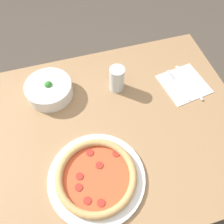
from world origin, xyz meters
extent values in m
plane|color=#4C4238|center=(0.00, 0.00, 0.00)|extent=(8.00, 8.00, 0.00)
cube|color=#99724C|center=(0.00, 0.00, 0.74)|extent=(1.22, 0.82, 0.03)
cylinder|color=olive|center=(0.54, 0.34, 0.36)|extent=(0.06, 0.06, 0.73)
cylinder|color=white|center=(-0.02, -0.17, 0.76)|extent=(0.33, 0.33, 0.01)
torus|color=tan|center=(-0.02, -0.17, 0.78)|extent=(0.28, 0.28, 0.03)
cylinder|color=#D14C28|center=(-0.02, -0.17, 0.77)|extent=(0.24, 0.24, 0.01)
cylinder|color=maroon|center=(-0.02, -0.08, 0.78)|extent=(0.03, 0.03, 0.00)
cylinder|color=maroon|center=(-0.03, -0.26, 0.78)|extent=(0.03, 0.03, 0.00)
cylinder|color=maroon|center=(-0.07, -0.16, 0.78)|extent=(0.03, 0.03, 0.00)
cylinder|color=maroon|center=(-0.07, -0.24, 0.78)|extent=(0.03, 0.03, 0.00)
cylinder|color=maroon|center=(0.00, -0.14, 0.78)|extent=(0.03, 0.03, 0.00)
cylinder|color=maroon|center=(-0.08, -0.19, 0.78)|extent=(0.03, 0.03, 0.00)
cylinder|color=maroon|center=(0.07, -0.11, 0.78)|extent=(0.03, 0.03, 0.00)
cylinder|color=white|center=(-0.12, 0.23, 0.79)|extent=(0.19, 0.19, 0.06)
torus|color=white|center=(-0.12, 0.23, 0.81)|extent=(0.19, 0.19, 0.01)
ellipsoid|color=#998466|center=(-0.16, 0.26, 0.81)|extent=(0.03, 0.04, 0.02)
ellipsoid|color=tan|center=(-0.09, 0.17, 0.80)|extent=(0.03, 0.04, 0.02)
ellipsoid|color=tan|center=(-0.08, 0.20, 0.81)|extent=(0.04, 0.03, 0.02)
ellipsoid|color=tan|center=(-0.17, 0.24, 0.80)|extent=(0.04, 0.04, 0.02)
ellipsoid|color=#998466|center=(-0.07, 0.27, 0.80)|extent=(0.03, 0.04, 0.02)
ellipsoid|color=#998466|center=(-0.07, 0.27, 0.81)|extent=(0.04, 0.04, 0.02)
sphere|color=#388433|center=(-0.11, 0.23, 0.82)|extent=(0.03, 0.03, 0.03)
ellipsoid|color=yellow|center=(-0.07, 0.26, 0.81)|extent=(0.04, 0.02, 0.02)
cube|color=white|center=(0.44, 0.12, 0.76)|extent=(0.20, 0.20, 0.00)
cube|color=silver|center=(0.42, 0.10, 0.76)|extent=(0.02, 0.12, 0.00)
cube|color=silver|center=(0.42, 0.18, 0.76)|extent=(0.01, 0.05, 0.00)
cube|color=silver|center=(0.41, 0.18, 0.76)|extent=(0.01, 0.05, 0.00)
cube|color=silver|center=(0.41, 0.18, 0.76)|extent=(0.01, 0.05, 0.00)
cube|color=silver|center=(0.40, 0.18, 0.76)|extent=(0.01, 0.05, 0.00)
cube|color=silver|center=(0.47, 0.06, 0.76)|extent=(0.02, 0.08, 0.01)
cube|color=silver|center=(0.46, 0.16, 0.76)|extent=(0.03, 0.12, 0.00)
cylinder|color=silver|center=(0.16, 0.19, 0.81)|extent=(0.06, 0.06, 0.11)
camera|label=1|loc=(-0.05, -0.45, 1.59)|focal=40.00mm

